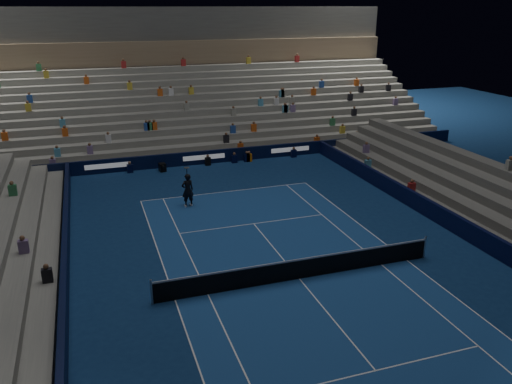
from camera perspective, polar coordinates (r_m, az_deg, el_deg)
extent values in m
plane|color=navy|center=(23.06, 4.80, -9.52)|extent=(90.00, 90.00, 0.00)
cube|color=navy|center=(23.06, 4.80, -9.51)|extent=(10.97, 23.77, 0.01)
cube|color=black|center=(39.28, -5.80, 3.83)|extent=(44.00, 0.25, 1.00)
cube|color=black|center=(27.80, 23.62, -4.75)|extent=(0.25, 37.00, 1.00)
cube|color=black|center=(21.37, -20.42, -11.86)|extent=(0.25, 37.00, 1.00)
cube|color=gray|center=(40.29, -6.11, 3.86)|extent=(44.00, 1.00, 0.50)
cube|color=gray|center=(41.17, -6.43, 4.55)|extent=(44.00, 1.00, 1.00)
cube|color=gray|center=(42.05, -6.74, 5.22)|extent=(44.00, 1.00, 1.50)
cube|color=gray|center=(42.94, -7.03, 5.86)|extent=(44.00, 1.00, 2.00)
cube|color=gray|center=(43.83, -7.32, 6.47)|extent=(44.00, 1.00, 2.50)
cube|color=gray|center=(44.73, -7.59, 7.06)|extent=(44.00, 1.00, 3.00)
cube|color=gray|center=(45.64, -7.86, 7.62)|extent=(44.00, 1.00, 3.50)
cube|color=gray|center=(46.55, -8.11, 8.17)|extent=(44.00, 1.00, 4.00)
cube|color=gray|center=(47.47, -8.35, 8.69)|extent=(44.00, 1.00, 4.50)
cube|color=gray|center=(48.39, -8.59, 9.19)|extent=(44.00, 1.00, 5.00)
cube|color=gray|center=(49.32, -8.82, 9.67)|extent=(44.00, 1.00, 5.50)
cube|color=gray|center=(50.25, -9.04, 10.14)|extent=(44.00, 1.00, 6.00)
cube|color=#80694F|center=(50.81, -9.51, 14.89)|extent=(44.00, 0.60, 2.20)
cube|color=#4B4B48|center=(52.05, -9.95, 17.85)|extent=(44.00, 2.40, 3.00)
cube|color=#5E5E5A|center=(28.42, 24.76, -4.94)|extent=(1.00, 37.00, 0.50)
cube|color=#5E5E5A|center=(28.99, 26.29, -4.17)|extent=(1.00, 37.00, 1.00)
cube|color=slate|center=(21.57, -22.50, -12.62)|extent=(1.00, 37.00, 0.50)
cube|color=slate|center=(21.58, -25.28, -12.27)|extent=(1.00, 37.00, 1.00)
cylinder|color=#B2B2B7|center=(21.36, -11.45, -10.76)|extent=(0.10, 0.10, 1.10)
cylinder|color=#B2B2B7|center=(25.79, 18.10, -5.81)|extent=(0.10, 0.10, 1.10)
cube|color=black|center=(22.85, 4.83, -8.54)|extent=(12.80, 0.03, 0.90)
cube|color=white|center=(22.62, 4.87, -7.45)|extent=(12.80, 0.04, 0.08)
imported|color=black|center=(30.82, -7.55, 0.21)|extent=(0.81, 0.60, 2.02)
cube|color=black|center=(37.93, -10.29, 2.70)|extent=(0.52, 0.61, 0.60)
cylinder|color=black|center=(37.45, -10.20, 2.77)|extent=(0.21, 0.37, 0.16)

